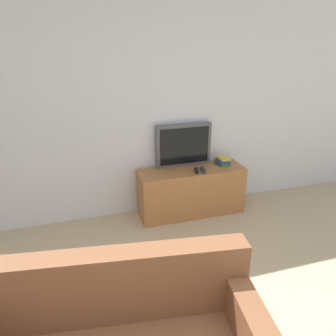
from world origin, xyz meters
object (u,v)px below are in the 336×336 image
tv_stand (191,191)px  book_stack (223,161)px  remote_on_stand (196,171)px  remote_secondary (203,170)px  television (184,145)px

tv_stand → book_stack: 0.56m
remote_on_stand → remote_secondary: same height
remote_secondary → book_stack: bearing=22.9°
remote_on_stand → remote_secondary: bearing=0.4°
remote_secondary → television: bearing=122.6°
tv_stand → remote_secondary: 0.34m
book_stack → television: bearing=166.9°
television → remote_secondary: bearing=-57.4°
tv_stand → television: size_ratio=1.87×
tv_stand → book_stack: bearing=6.8°
television → tv_stand: bearing=-72.8°
tv_stand → remote_on_stand: 0.32m
television → remote_secondary: 0.39m
remote_secondary → tv_stand: bearing=141.9°
book_stack → remote_on_stand: book_stack is taller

